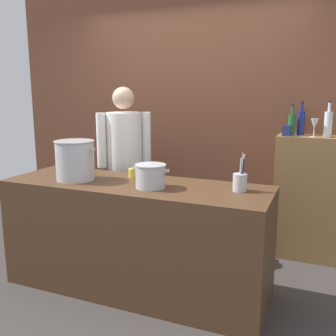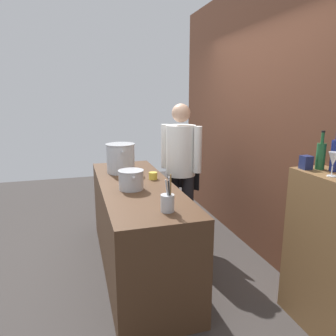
{
  "view_description": "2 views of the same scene",
  "coord_description": "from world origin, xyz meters",
  "px_view_note": "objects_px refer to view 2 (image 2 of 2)",
  "views": [
    {
      "loc": [
        1.38,
        -2.61,
        1.62
      ],
      "look_at": [
        0.15,
        0.34,
        0.97
      ],
      "focal_mm": 40.69,
      "sensor_mm": 36.0,
      "label": 1
    },
    {
      "loc": [
        2.97,
        -0.55,
        1.75
      ],
      "look_at": [
        0.14,
        0.29,
        1.07
      ],
      "focal_mm": 33.83,
      "sensor_mm": 36.0,
      "label": 2
    }
  ],
  "objects_px": {
    "stockpot_small": "(131,180)",
    "butter_jar": "(153,176)",
    "wine_bottle_green": "(321,155)",
    "wine_glass_short": "(333,160)",
    "stockpot_large": "(121,158)",
    "wine_bottle_cobalt": "(335,155)",
    "spice_tin_navy": "(306,162)",
    "chef": "(181,164)",
    "utensil_crock": "(168,202)"
  },
  "relations": [
    {
      "from": "stockpot_large",
      "to": "spice_tin_navy",
      "type": "xyz_separation_m",
      "value": [
        1.54,
        1.18,
        0.19
      ]
    },
    {
      "from": "chef",
      "to": "utensil_crock",
      "type": "distance_m",
      "value": 1.36
    },
    {
      "from": "utensil_crock",
      "to": "wine_glass_short",
      "type": "xyz_separation_m",
      "value": [
        0.45,
        1.04,
        0.35
      ]
    },
    {
      "from": "chef",
      "to": "wine_bottle_green",
      "type": "relative_size",
      "value": 5.71
    },
    {
      "from": "utensil_crock",
      "to": "butter_jar",
      "type": "xyz_separation_m",
      "value": [
        -0.94,
        0.12,
        -0.04
      ]
    },
    {
      "from": "chef",
      "to": "wine_glass_short",
      "type": "distance_m",
      "value": 1.81
    },
    {
      "from": "stockpot_small",
      "to": "wine_bottle_cobalt",
      "type": "xyz_separation_m",
      "value": [
        0.97,
        1.34,
        0.34
      ]
    },
    {
      "from": "wine_bottle_cobalt",
      "to": "wine_bottle_green",
      "type": "xyz_separation_m",
      "value": [
        -0.08,
        -0.06,
        -0.02
      ]
    },
    {
      "from": "stockpot_large",
      "to": "wine_bottle_cobalt",
      "type": "xyz_separation_m",
      "value": [
        1.65,
        1.34,
        0.26
      ]
    },
    {
      "from": "chef",
      "to": "wine_bottle_green",
      "type": "xyz_separation_m",
      "value": [
        1.49,
        0.59,
        0.35
      ]
    },
    {
      "from": "wine_bottle_green",
      "to": "spice_tin_navy",
      "type": "distance_m",
      "value": 0.12
    },
    {
      "from": "stockpot_large",
      "to": "butter_jar",
      "type": "height_order",
      "value": "stockpot_large"
    },
    {
      "from": "wine_bottle_green",
      "to": "wine_glass_short",
      "type": "relative_size",
      "value": 1.7
    },
    {
      "from": "chef",
      "to": "stockpot_large",
      "type": "bearing_deg",
      "value": 43.54
    },
    {
      "from": "wine_bottle_green",
      "to": "spice_tin_navy",
      "type": "relative_size",
      "value": 2.85
    },
    {
      "from": "utensil_crock",
      "to": "spice_tin_navy",
      "type": "distance_m",
      "value": 1.09
    },
    {
      "from": "stockpot_small",
      "to": "wine_bottle_cobalt",
      "type": "height_order",
      "value": "wine_bottle_cobalt"
    },
    {
      "from": "wine_bottle_cobalt",
      "to": "spice_tin_navy",
      "type": "relative_size",
      "value": 3.11
    },
    {
      "from": "chef",
      "to": "stockpot_large",
      "type": "distance_m",
      "value": 0.7
    },
    {
      "from": "butter_jar",
      "to": "wine_glass_short",
      "type": "distance_m",
      "value": 1.71
    },
    {
      "from": "wine_bottle_cobalt",
      "to": "wine_glass_short",
      "type": "relative_size",
      "value": 1.85
    },
    {
      "from": "chef",
      "to": "spice_tin_navy",
      "type": "height_order",
      "value": "chef"
    },
    {
      "from": "butter_jar",
      "to": "wine_bottle_cobalt",
      "type": "relative_size",
      "value": 0.28
    },
    {
      "from": "chef",
      "to": "butter_jar",
      "type": "bearing_deg",
      "value": 87.65
    },
    {
      "from": "stockpot_small",
      "to": "wine_glass_short",
      "type": "height_order",
      "value": "wine_glass_short"
    },
    {
      "from": "chef",
      "to": "butter_jar",
      "type": "xyz_separation_m",
      "value": [
        0.31,
        -0.41,
        -0.03
      ]
    },
    {
      "from": "stockpot_large",
      "to": "stockpot_small",
      "type": "bearing_deg",
      "value": -0.44
    },
    {
      "from": "stockpot_large",
      "to": "butter_jar",
      "type": "bearing_deg",
      "value": 34.87
    },
    {
      "from": "utensil_crock",
      "to": "wine_bottle_green",
      "type": "bearing_deg",
      "value": 77.85
    },
    {
      "from": "stockpot_large",
      "to": "wine_bottle_green",
      "type": "xyz_separation_m",
      "value": [
        1.57,
        1.28,
        0.25
      ]
    },
    {
      "from": "wine_glass_short",
      "to": "wine_bottle_cobalt",
      "type": "bearing_deg",
      "value": 132.14
    },
    {
      "from": "stockpot_small",
      "to": "spice_tin_navy",
      "type": "bearing_deg",
      "value": 54.28
    },
    {
      "from": "chef",
      "to": "wine_glass_short",
      "type": "relative_size",
      "value": 9.73
    },
    {
      "from": "stockpot_small",
      "to": "spice_tin_navy",
      "type": "height_order",
      "value": "spice_tin_navy"
    },
    {
      "from": "stockpot_small",
      "to": "wine_bottle_green",
      "type": "bearing_deg",
      "value": 55.37
    },
    {
      "from": "utensil_crock",
      "to": "spice_tin_navy",
      "type": "height_order",
      "value": "spice_tin_navy"
    },
    {
      "from": "stockpot_small",
      "to": "butter_jar",
      "type": "relative_size",
      "value": 3.37
    },
    {
      "from": "butter_jar",
      "to": "wine_bottle_cobalt",
      "type": "xyz_separation_m",
      "value": [
        1.26,
        1.06,
        0.39
      ]
    },
    {
      "from": "chef",
      "to": "utensil_crock",
      "type": "relative_size",
      "value": 5.76
    },
    {
      "from": "wine_bottle_green",
      "to": "stockpot_small",
      "type": "bearing_deg",
      "value": -124.63
    },
    {
      "from": "stockpot_small",
      "to": "butter_jar",
      "type": "xyz_separation_m",
      "value": [
        -0.29,
        0.28,
        -0.05
      ]
    },
    {
      "from": "stockpot_small",
      "to": "utensil_crock",
      "type": "bearing_deg",
      "value": 13.97
    },
    {
      "from": "wine_bottle_green",
      "to": "wine_bottle_cobalt",
      "type": "bearing_deg",
      "value": 35.31
    },
    {
      "from": "stockpot_small",
      "to": "wine_bottle_cobalt",
      "type": "bearing_deg",
      "value": 54.21
    },
    {
      "from": "stockpot_small",
      "to": "spice_tin_navy",
      "type": "distance_m",
      "value": 1.49
    },
    {
      "from": "spice_tin_navy",
      "to": "chef",
      "type": "bearing_deg",
      "value": -161.2
    },
    {
      "from": "spice_tin_navy",
      "to": "stockpot_small",
      "type": "bearing_deg",
      "value": -125.72
    },
    {
      "from": "stockpot_large",
      "to": "utensil_crock",
      "type": "xyz_separation_m",
      "value": [
        1.33,
        0.16,
        -0.09
      ]
    },
    {
      "from": "chef",
      "to": "spice_tin_navy",
      "type": "relative_size",
      "value": 16.3
    },
    {
      "from": "chef",
      "to": "butter_jar",
      "type": "relative_size",
      "value": 18.69
    }
  ]
}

